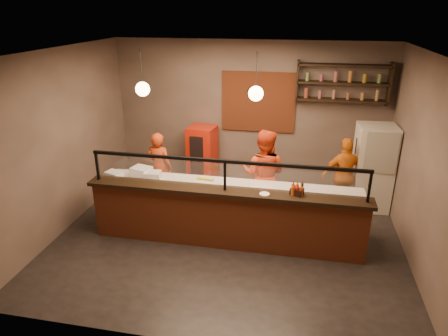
% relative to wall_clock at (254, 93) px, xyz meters
% --- Properties ---
extents(floor, '(6.00, 6.00, 0.00)m').
position_rel_wall_clock_xyz_m(floor, '(-0.10, -2.46, -2.10)').
color(floor, black).
rests_on(floor, ground).
extents(ceiling, '(6.00, 6.00, 0.00)m').
position_rel_wall_clock_xyz_m(ceiling, '(-0.10, -2.46, 1.10)').
color(ceiling, '#322C27').
rests_on(ceiling, wall_back).
extents(wall_back, '(6.00, 0.00, 6.00)m').
position_rel_wall_clock_xyz_m(wall_back, '(-0.10, 0.04, -0.50)').
color(wall_back, '#766056').
rests_on(wall_back, floor).
extents(wall_left, '(0.00, 5.00, 5.00)m').
position_rel_wall_clock_xyz_m(wall_left, '(-3.10, -2.46, -0.50)').
color(wall_left, '#766056').
rests_on(wall_left, floor).
extents(wall_right, '(0.00, 5.00, 5.00)m').
position_rel_wall_clock_xyz_m(wall_right, '(2.90, -2.46, -0.50)').
color(wall_right, '#766056').
rests_on(wall_right, floor).
extents(wall_front, '(6.00, 0.00, 6.00)m').
position_rel_wall_clock_xyz_m(wall_front, '(-0.10, -4.96, -0.50)').
color(wall_front, '#766056').
rests_on(wall_front, floor).
extents(brick_patch, '(1.60, 0.04, 1.30)m').
position_rel_wall_clock_xyz_m(brick_patch, '(0.10, 0.01, -0.20)').
color(brick_patch, '#954120').
rests_on(brick_patch, wall_back).
extents(service_counter, '(4.60, 0.25, 1.00)m').
position_rel_wall_clock_xyz_m(service_counter, '(-0.10, -2.76, -1.60)').
color(service_counter, '#954120').
rests_on(service_counter, floor).
extents(counter_ledge, '(4.70, 0.37, 0.06)m').
position_rel_wall_clock_xyz_m(counter_ledge, '(-0.10, -2.76, -1.07)').
color(counter_ledge, black).
rests_on(counter_ledge, service_counter).
extents(worktop_cabinet, '(4.60, 0.75, 0.85)m').
position_rel_wall_clock_xyz_m(worktop_cabinet, '(-0.10, -2.26, -1.68)').
color(worktop_cabinet, gray).
rests_on(worktop_cabinet, floor).
extents(worktop, '(4.60, 0.75, 0.05)m').
position_rel_wall_clock_xyz_m(worktop, '(-0.10, -2.26, -1.23)').
color(worktop, silver).
rests_on(worktop, worktop_cabinet).
extents(sneeze_guard, '(4.50, 0.05, 0.52)m').
position_rel_wall_clock_xyz_m(sneeze_guard, '(-0.10, -2.76, -0.73)').
color(sneeze_guard, white).
rests_on(sneeze_guard, counter_ledge).
extents(wall_shelving, '(1.84, 0.28, 0.85)m').
position_rel_wall_clock_xyz_m(wall_shelving, '(1.80, -0.14, 0.30)').
color(wall_shelving, black).
rests_on(wall_shelving, wall_back).
extents(wall_clock, '(0.30, 0.04, 0.30)m').
position_rel_wall_clock_xyz_m(wall_clock, '(0.00, 0.00, 0.00)').
color(wall_clock, black).
rests_on(wall_clock, wall_back).
extents(pendant_left, '(0.24, 0.24, 0.77)m').
position_rel_wall_clock_xyz_m(pendant_left, '(-1.60, -2.26, 0.45)').
color(pendant_left, black).
rests_on(pendant_left, ceiling).
extents(pendant_right, '(0.24, 0.24, 0.77)m').
position_rel_wall_clock_xyz_m(pendant_right, '(0.30, -2.26, 0.45)').
color(pendant_right, black).
rests_on(pendant_right, ceiling).
extents(cook_left, '(0.57, 0.40, 1.50)m').
position_rel_wall_clock_xyz_m(cook_left, '(-1.76, -1.32, -1.35)').
color(cook_left, '#C63D12').
rests_on(cook_left, floor).
extents(cook_mid, '(0.95, 0.79, 1.75)m').
position_rel_wall_clock_xyz_m(cook_mid, '(0.41, -1.56, -1.22)').
color(cook_mid, red).
rests_on(cook_mid, floor).
extents(cook_right, '(0.96, 0.55, 1.53)m').
position_rel_wall_clock_xyz_m(cook_right, '(1.95, -1.07, -1.33)').
color(cook_right, orange).
rests_on(cook_right, floor).
extents(fridge, '(0.76, 0.71, 1.72)m').
position_rel_wall_clock_xyz_m(fridge, '(2.50, -0.77, -1.24)').
color(fridge, beige).
rests_on(fridge, floor).
extents(red_cooler, '(0.66, 0.61, 1.37)m').
position_rel_wall_clock_xyz_m(red_cooler, '(-1.10, -0.31, -1.41)').
color(red_cooler, '#B71F0C').
rests_on(red_cooler, floor).
extents(pizza_dough, '(0.51, 0.51, 0.01)m').
position_rel_wall_clock_xyz_m(pizza_dough, '(0.46, -2.36, -1.19)').
color(pizza_dough, silver).
rests_on(pizza_dough, worktop).
extents(prep_tub_a, '(0.32, 0.27, 0.15)m').
position_rel_wall_clock_xyz_m(prep_tub_a, '(-1.55, -2.24, -1.13)').
color(prep_tub_a, silver).
rests_on(prep_tub_a, worktop).
extents(prep_tub_b, '(0.41, 0.36, 0.17)m').
position_rel_wall_clock_xyz_m(prep_tub_b, '(-1.80, -2.13, -1.11)').
color(prep_tub_b, white).
rests_on(prep_tub_b, worktop).
extents(prep_tub_c, '(0.33, 0.29, 0.14)m').
position_rel_wall_clock_xyz_m(prep_tub_c, '(-2.25, -2.35, -1.13)').
color(prep_tub_c, white).
rests_on(prep_tub_c, worktop).
extents(rolling_pin, '(0.33, 0.09, 0.06)m').
position_rel_wall_clock_xyz_m(rolling_pin, '(-0.60, -2.08, -1.17)').
color(rolling_pin, gold).
rests_on(rolling_pin, worktop).
extents(condiment_caddy, '(0.23, 0.21, 0.11)m').
position_rel_wall_clock_xyz_m(condiment_caddy, '(1.05, -2.71, -0.99)').
color(condiment_caddy, black).
rests_on(condiment_caddy, counter_ledge).
extents(pepper_mill, '(0.04, 0.04, 0.20)m').
position_rel_wall_clock_xyz_m(pepper_mill, '(1.13, -2.69, -0.94)').
color(pepper_mill, black).
rests_on(pepper_mill, counter_ledge).
extents(small_plate, '(0.21, 0.21, 0.01)m').
position_rel_wall_clock_xyz_m(small_plate, '(0.55, -2.80, -1.03)').
color(small_plate, white).
rests_on(small_plate, counter_ledge).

